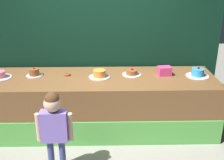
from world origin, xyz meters
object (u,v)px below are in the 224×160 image
at_px(child_figure, 54,123).
at_px(donut, 67,74).
at_px(pink_box, 164,71).
at_px(cake_center, 99,74).
at_px(cake_far_left, 0,75).
at_px(cake_far_right, 198,73).
at_px(cake_right, 132,73).
at_px(cake_left, 34,73).

height_order(child_figure, donut, child_figure).
relative_size(pink_box, cake_center, 0.60).
bearing_deg(cake_center, cake_far_left, 179.79).
bearing_deg(pink_box, donut, 179.02).
distance_m(cake_center, cake_far_right, 1.53).
distance_m(child_figure, cake_center, 1.27).
xyz_separation_m(cake_far_left, cake_far_right, (3.07, 0.00, 0.01)).
bearing_deg(cake_right, child_figure, -129.59).
distance_m(donut, cake_far_right, 2.05).
relative_size(cake_left, cake_center, 0.79).
height_order(child_figure, cake_right, child_figure).
distance_m(pink_box, cake_left, 2.04).
bearing_deg(cake_far_left, pink_box, 1.31).
distance_m(child_figure, pink_box, 1.97).
xyz_separation_m(pink_box, cake_far_left, (-2.55, -0.06, -0.03)).
relative_size(pink_box, donut, 1.83).
distance_m(cake_far_left, cake_center, 1.53).
relative_size(cake_far_left, cake_left, 1.35).
bearing_deg(child_figure, pink_box, 38.21).
distance_m(child_figure, cake_right, 1.62).
xyz_separation_m(child_figure, pink_box, (1.54, 1.21, 0.21)).
bearing_deg(cake_left, child_figure, -67.73).
relative_size(donut, cake_far_left, 0.31).
relative_size(cake_left, cake_far_right, 0.73).
relative_size(pink_box, cake_far_left, 0.56).
bearing_deg(donut, cake_far_left, -175.28).
height_order(cake_far_left, cake_left, cake_far_left).
bearing_deg(pink_box, cake_far_right, -6.31).
bearing_deg(cake_left, cake_far_right, -1.81).
relative_size(cake_center, cake_right, 1.11).
xyz_separation_m(donut, cake_center, (0.51, -0.09, 0.03)).
relative_size(child_figure, pink_box, 5.71).
height_order(cake_far_left, cake_center, cake_far_left).
distance_m(pink_box, cake_right, 0.51).
height_order(pink_box, cake_far_right, cake_far_right).
height_order(cake_left, cake_far_right, cake_far_right).
relative_size(child_figure, cake_far_left, 3.23).
bearing_deg(cake_far_left, child_figure, -48.59).
distance_m(donut, cake_center, 0.52).
bearing_deg(pink_box, cake_right, 176.54).
xyz_separation_m(donut, cake_right, (1.02, 0.00, 0.02)).
bearing_deg(cake_center, cake_far_right, 0.28).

